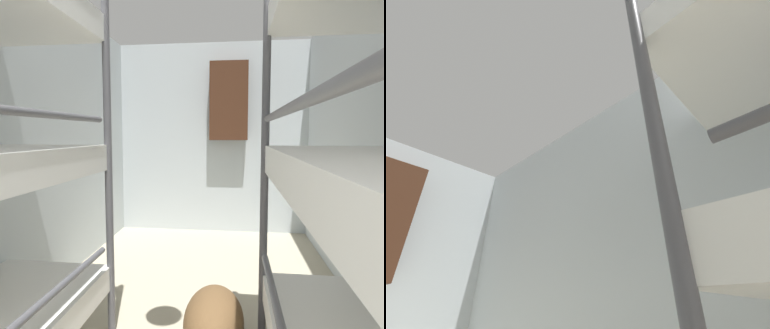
{
  "view_description": "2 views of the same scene",
  "coord_description": "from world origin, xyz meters",
  "views": [
    {
      "loc": [
        0.29,
        0.49,
        1.2
      ],
      "look_at": [
        -0.09,
        3.41,
        0.93
      ],
      "focal_mm": 32.0,
      "sensor_mm": 36.0,
      "label": 1
    },
    {
      "loc": [
        -0.07,
        2.16,
        0.95
      ],
      "look_at": [
        0.67,
        2.88,
        1.55
      ],
      "focal_mm": 24.0,
      "sensor_mm": 36.0,
      "label": 2
    }
  ],
  "objects": [
    {
      "name": "hanging_coat",
      "position": [
        0.2,
        4.51,
        1.57
      ],
      "size": [
        0.44,
        0.12,
        0.9
      ],
      "color": "#472819"
    },
    {
      "name": "wall_back",
      "position": [
        0.0,
        4.66,
        1.14
      ],
      "size": [
        2.36,
        0.06,
        2.27
      ],
      "color": "silver",
      "rests_on": "ground_plane"
    },
    {
      "name": "duffel_bag",
      "position": [
        0.18,
        2.29,
        0.17
      ],
      "size": [
        0.33,
        0.57,
        0.33
      ],
      "color": "brown",
      "rests_on": "ground_plane"
    }
  ]
}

